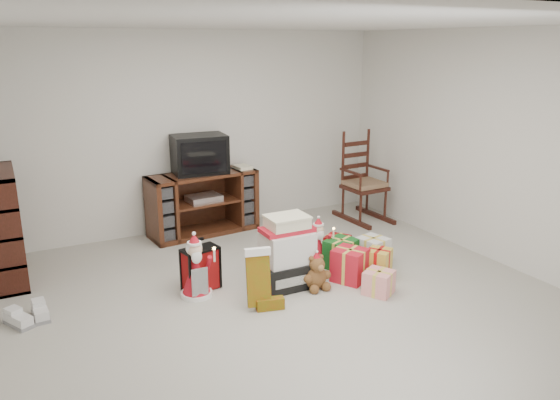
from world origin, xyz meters
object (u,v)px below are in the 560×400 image
(mrs_claus_figurine, at_px, (196,272))
(teddy_bear, at_px, (316,274))
(tv_stand, at_px, (203,203))
(bookshelf, at_px, (4,228))
(gift_pile, at_px, (287,256))
(rocking_chair, at_px, (362,188))
(crt_television, at_px, (200,154))
(santa_figurine, at_px, (318,247))
(red_suitcase, at_px, (201,269))
(sneaker_pair, at_px, (29,316))
(gift_cluster, at_px, (359,260))

(mrs_claus_figurine, bearing_deg, teddy_bear, -19.34)
(teddy_bear, bearing_deg, tv_stand, 101.35)
(bookshelf, distance_m, gift_pile, 2.85)
(tv_stand, xyz_separation_m, bookshelf, (-2.25, -0.45, 0.16))
(rocking_chair, relative_size, crt_television, 1.83)
(gift_pile, height_order, teddy_bear, gift_pile)
(santa_figurine, relative_size, crt_television, 0.80)
(red_suitcase, relative_size, santa_figurine, 0.93)
(mrs_claus_figurine, bearing_deg, red_suitcase, 49.84)
(tv_stand, xyz_separation_m, sneaker_pair, (-2.14, -1.51, -0.34))
(bookshelf, xyz_separation_m, crt_television, (2.24, 0.47, 0.47))
(tv_stand, relative_size, gift_cluster, 1.20)
(tv_stand, xyz_separation_m, mrs_claus_figurine, (-0.68, -1.69, -0.15))
(rocking_chair, xyz_separation_m, gift_cluster, (-1.11, -1.53, -0.28))
(rocking_chair, distance_m, gift_pile, 2.42)
(teddy_bear, height_order, crt_television, crt_television)
(gift_pile, bearing_deg, rocking_chair, 37.25)
(santa_figurine, xyz_separation_m, sneaker_pair, (-2.88, 0.07, -0.16))
(tv_stand, relative_size, rocking_chair, 1.12)
(santa_figurine, bearing_deg, gift_pile, -150.84)
(gift_cluster, bearing_deg, crt_television, 117.47)
(santa_figurine, bearing_deg, bookshelf, 159.35)
(gift_pile, xyz_separation_m, red_suitcase, (-0.80, 0.29, -0.09))
(santa_figurine, distance_m, sneaker_pair, 2.89)
(rocking_chair, distance_m, sneaker_pair, 4.42)
(tv_stand, bearing_deg, rocking_chair, -16.90)
(red_suitcase, height_order, teddy_bear, red_suitcase)
(bookshelf, bearing_deg, crt_television, 11.94)
(tv_stand, height_order, teddy_bear, tv_stand)
(rocking_chair, relative_size, red_suitcase, 2.45)
(tv_stand, relative_size, bookshelf, 1.23)
(bookshelf, height_order, red_suitcase, bookshelf)
(tv_stand, bearing_deg, gift_cluster, -67.96)
(rocking_chair, distance_m, gift_cluster, 1.91)
(rocking_chair, xyz_separation_m, santa_figurine, (-1.39, -1.15, -0.22))
(crt_television, bearing_deg, tv_stand, -60.83)
(gift_cluster, bearing_deg, santa_figurine, 126.06)
(tv_stand, xyz_separation_m, crt_television, (-0.01, 0.02, 0.63))
(teddy_bear, bearing_deg, mrs_claus_figurine, 160.66)
(gift_pile, bearing_deg, tv_stand, 96.43)
(tv_stand, distance_m, gift_pile, 1.89)
(gift_pile, xyz_separation_m, santa_figurine, (0.54, 0.30, -0.10))
(teddy_bear, bearing_deg, crt_television, 101.51)
(rocking_chair, height_order, sneaker_pair, rocking_chair)
(tv_stand, height_order, rocking_chair, rocking_chair)
(tv_stand, xyz_separation_m, santa_figurine, (0.74, -1.58, -0.18))
(red_suitcase, relative_size, crt_television, 0.75)
(gift_pile, height_order, mrs_claus_figurine, gift_pile)
(santa_figurine, height_order, mrs_claus_figurine, mrs_claus_figurine)
(santa_figurine, relative_size, sneaker_pair, 1.42)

